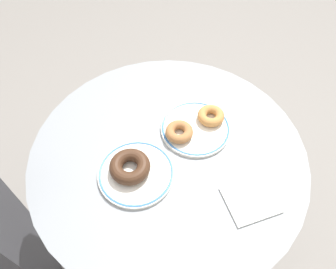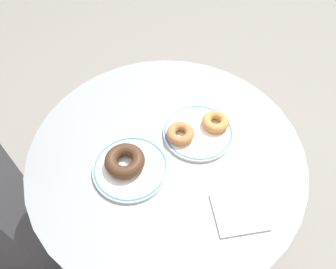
% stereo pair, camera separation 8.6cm
% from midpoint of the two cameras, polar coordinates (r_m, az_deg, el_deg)
% --- Properties ---
extents(ground_plane, '(7.00, 7.00, 0.02)m').
position_cam_midpoint_polar(ground_plane, '(1.57, -1.65, -18.81)').
color(ground_plane, gray).
extents(cafe_table, '(0.76, 0.76, 0.75)m').
position_cam_midpoint_polar(cafe_table, '(1.09, -2.29, -10.37)').
color(cafe_table, gray).
rests_on(cafe_table, ground).
extents(plate_left, '(0.20, 0.20, 0.01)m').
position_cam_midpoint_polar(plate_left, '(0.84, -8.65, -7.04)').
color(plate_left, white).
rests_on(plate_left, cafe_table).
extents(plate_right, '(0.20, 0.20, 0.01)m').
position_cam_midpoint_polar(plate_right, '(0.91, 2.24, 0.96)').
color(plate_right, white).
rests_on(plate_right, cafe_table).
extents(donut_chocolate, '(0.12, 0.12, 0.03)m').
position_cam_midpoint_polar(donut_chocolate, '(0.82, -9.66, -6.11)').
color(donut_chocolate, '#422819').
rests_on(donut_chocolate, plate_left).
extents(donut_old_fashioned, '(0.09, 0.09, 0.03)m').
position_cam_midpoint_polar(donut_old_fashioned, '(0.92, 5.04, 3.17)').
color(donut_old_fashioned, '#BC7F42').
rests_on(donut_old_fashioned, plate_right).
extents(donut_cinnamon, '(0.11, 0.11, 0.03)m').
position_cam_midpoint_polar(donut_cinnamon, '(0.88, -0.75, 0.29)').
color(donut_cinnamon, '#A36B3D').
rests_on(donut_cinnamon, plate_right).
extents(paper_napkin, '(0.15, 0.14, 0.01)m').
position_cam_midpoint_polar(paper_napkin, '(0.82, 11.59, -11.60)').
color(paper_napkin, white).
rests_on(paper_napkin, cafe_table).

